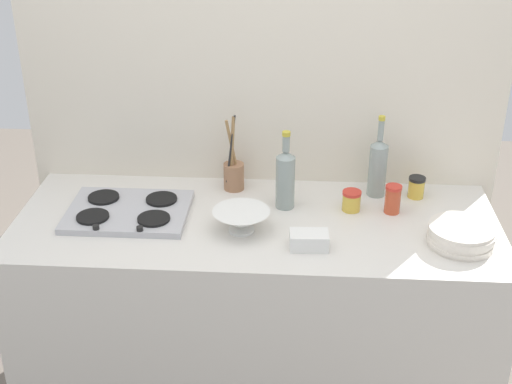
% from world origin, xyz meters
% --- Properties ---
extents(counter_block, '(1.80, 0.70, 0.90)m').
position_xyz_m(counter_block, '(0.00, 0.00, 0.45)').
color(counter_block, silver).
rests_on(counter_block, ground).
extents(backsplash_panel, '(1.90, 0.06, 2.18)m').
position_xyz_m(backsplash_panel, '(0.00, 0.38, 1.09)').
color(backsplash_panel, beige).
rests_on(backsplash_panel, ground).
extents(stovetop_hob, '(0.45, 0.34, 0.04)m').
position_xyz_m(stovetop_hob, '(-0.48, 0.02, 0.91)').
color(stovetop_hob, '#B2B2B7').
rests_on(stovetop_hob, counter_block).
extents(plate_stack, '(0.23, 0.23, 0.07)m').
position_xyz_m(plate_stack, '(0.72, -0.12, 0.94)').
color(plate_stack, silver).
rests_on(plate_stack, counter_block).
extents(wine_bottle_leftmost, '(0.07, 0.07, 0.33)m').
position_xyz_m(wine_bottle_leftmost, '(0.46, 0.24, 1.02)').
color(wine_bottle_leftmost, gray).
rests_on(wine_bottle_leftmost, counter_block).
extents(wine_bottle_mid_left, '(0.07, 0.07, 0.31)m').
position_xyz_m(wine_bottle_mid_left, '(0.10, 0.12, 1.02)').
color(wine_bottle_mid_left, gray).
rests_on(wine_bottle_mid_left, counter_block).
extents(mixing_bowl, '(0.21, 0.21, 0.08)m').
position_xyz_m(mixing_bowl, '(-0.05, -0.08, 0.94)').
color(mixing_bowl, white).
rests_on(mixing_bowl, counter_block).
extents(butter_dish, '(0.14, 0.09, 0.06)m').
position_xyz_m(butter_dish, '(0.20, -0.18, 0.93)').
color(butter_dish, white).
rests_on(butter_dish, counter_block).
extents(utensil_crock, '(0.08, 0.08, 0.32)m').
position_xyz_m(utensil_crock, '(-0.11, 0.26, 0.97)').
color(utensil_crock, '#996B4C').
rests_on(utensil_crock, counter_block).
extents(condiment_jar_front, '(0.07, 0.07, 0.09)m').
position_xyz_m(condiment_jar_front, '(0.62, 0.23, 0.94)').
color(condiment_jar_front, gold).
rests_on(condiment_jar_front, counter_block).
extents(condiment_jar_rear, '(0.06, 0.06, 0.11)m').
position_xyz_m(condiment_jar_rear, '(0.51, 0.10, 0.96)').
color(condiment_jar_rear, '#C64C2D').
rests_on(condiment_jar_rear, counter_block).
extents(condiment_jar_spare, '(0.07, 0.07, 0.08)m').
position_xyz_m(condiment_jar_spare, '(0.36, 0.11, 0.94)').
color(condiment_jar_spare, gold).
rests_on(condiment_jar_spare, counter_block).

